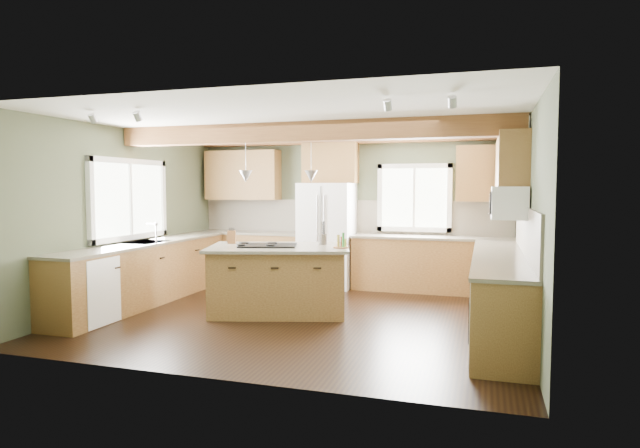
% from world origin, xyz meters
% --- Properties ---
extents(floor, '(5.60, 5.60, 0.00)m').
position_xyz_m(floor, '(0.00, 0.00, 0.00)').
color(floor, black).
rests_on(floor, ground).
extents(ceiling, '(5.60, 5.60, 0.00)m').
position_xyz_m(ceiling, '(0.00, 0.00, 2.60)').
color(ceiling, silver).
rests_on(ceiling, wall_back).
extents(wall_back, '(5.60, 0.00, 5.60)m').
position_xyz_m(wall_back, '(0.00, 2.50, 1.30)').
color(wall_back, '#4B533B').
rests_on(wall_back, ground).
extents(wall_left, '(0.00, 5.00, 5.00)m').
position_xyz_m(wall_left, '(-2.80, 0.00, 1.30)').
color(wall_left, '#4B533B').
rests_on(wall_left, ground).
extents(wall_right, '(0.00, 5.00, 5.00)m').
position_xyz_m(wall_right, '(2.80, 0.00, 1.30)').
color(wall_right, '#4B533B').
rests_on(wall_right, ground).
extents(ceiling_beam, '(5.55, 0.26, 0.26)m').
position_xyz_m(ceiling_beam, '(0.00, 0.10, 2.47)').
color(ceiling_beam, brown).
rests_on(ceiling_beam, ceiling).
extents(soffit_trim, '(5.55, 0.20, 0.10)m').
position_xyz_m(soffit_trim, '(0.00, 2.40, 2.54)').
color(soffit_trim, brown).
rests_on(soffit_trim, ceiling).
extents(backsplash_back, '(5.58, 0.03, 0.58)m').
position_xyz_m(backsplash_back, '(0.00, 2.48, 1.21)').
color(backsplash_back, brown).
rests_on(backsplash_back, wall_back).
extents(backsplash_right, '(0.03, 3.70, 0.58)m').
position_xyz_m(backsplash_right, '(2.78, 0.05, 1.21)').
color(backsplash_right, brown).
rests_on(backsplash_right, wall_right).
extents(base_cab_back_left, '(2.02, 0.60, 0.88)m').
position_xyz_m(base_cab_back_left, '(-1.79, 2.20, 0.44)').
color(base_cab_back_left, brown).
rests_on(base_cab_back_left, floor).
extents(counter_back_left, '(2.06, 0.64, 0.04)m').
position_xyz_m(counter_back_left, '(-1.79, 2.20, 0.90)').
color(counter_back_left, '#4C4438').
rests_on(counter_back_left, base_cab_back_left).
extents(base_cab_back_right, '(2.62, 0.60, 0.88)m').
position_xyz_m(base_cab_back_right, '(1.49, 2.20, 0.44)').
color(base_cab_back_right, brown).
rests_on(base_cab_back_right, floor).
extents(counter_back_right, '(2.66, 0.64, 0.04)m').
position_xyz_m(counter_back_right, '(1.49, 2.20, 0.90)').
color(counter_back_right, '#4C4438').
rests_on(counter_back_right, base_cab_back_right).
extents(base_cab_left, '(0.60, 3.70, 0.88)m').
position_xyz_m(base_cab_left, '(-2.50, 0.05, 0.44)').
color(base_cab_left, brown).
rests_on(base_cab_left, floor).
extents(counter_left, '(0.64, 3.74, 0.04)m').
position_xyz_m(counter_left, '(-2.50, 0.05, 0.90)').
color(counter_left, '#4C4438').
rests_on(counter_left, base_cab_left).
extents(base_cab_right, '(0.60, 3.70, 0.88)m').
position_xyz_m(base_cab_right, '(2.50, 0.05, 0.44)').
color(base_cab_right, brown).
rests_on(base_cab_right, floor).
extents(counter_right, '(0.64, 3.74, 0.04)m').
position_xyz_m(counter_right, '(2.50, 0.05, 0.90)').
color(counter_right, '#4C4438').
rests_on(counter_right, base_cab_right).
extents(upper_cab_back_left, '(1.40, 0.35, 0.90)m').
position_xyz_m(upper_cab_back_left, '(-1.99, 2.33, 1.95)').
color(upper_cab_back_left, brown).
rests_on(upper_cab_back_left, wall_back).
extents(upper_cab_over_fridge, '(0.96, 0.35, 0.70)m').
position_xyz_m(upper_cab_over_fridge, '(-0.30, 2.33, 2.15)').
color(upper_cab_over_fridge, brown).
rests_on(upper_cab_over_fridge, wall_back).
extents(upper_cab_right, '(0.35, 2.20, 0.90)m').
position_xyz_m(upper_cab_right, '(2.62, 0.90, 1.95)').
color(upper_cab_right, brown).
rests_on(upper_cab_right, wall_right).
extents(upper_cab_back_corner, '(0.90, 0.35, 0.90)m').
position_xyz_m(upper_cab_back_corner, '(2.30, 2.33, 1.95)').
color(upper_cab_back_corner, brown).
rests_on(upper_cab_back_corner, wall_back).
extents(window_left, '(0.04, 1.60, 1.05)m').
position_xyz_m(window_left, '(-2.78, 0.05, 1.55)').
color(window_left, white).
rests_on(window_left, wall_left).
extents(window_back, '(1.10, 0.04, 1.00)m').
position_xyz_m(window_back, '(1.15, 2.48, 1.55)').
color(window_back, white).
rests_on(window_back, wall_back).
extents(sink, '(0.50, 0.65, 0.03)m').
position_xyz_m(sink, '(-2.50, 0.05, 0.91)').
color(sink, '#262628').
rests_on(sink, counter_left).
extents(faucet, '(0.02, 0.02, 0.28)m').
position_xyz_m(faucet, '(-2.32, 0.05, 1.05)').
color(faucet, '#B2B2B7').
rests_on(faucet, sink).
extents(dishwasher, '(0.60, 0.60, 0.84)m').
position_xyz_m(dishwasher, '(-2.49, -1.25, 0.43)').
color(dishwasher, white).
rests_on(dishwasher, floor).
extents(oven, '(0.60, 0.72, 0.84)m').
position_xyz_m(oven, '(2.49, -1.25, 0.43)').
color(oven, white).
rests_on(oven, floor).
extents(microwave, '(0.40, 0.70, 0.38)m').
position_xyz_m(microwave, '(2.58, -0.05, 1.55)').
color(microwave, white).
rests_on(microwave, wall_right).
extents(pendant_left, '(0.18, 0.18, 0.16)m').
position_xyz_m(pendant_left, '(-0.83, -0.02, 1.88)').
color(pendant_left, '#B2B2B7').
rests_on(pendant_left, ceiling).
extents(pendant_right, '(0.18, 0.18, 0.16)m').
position_xyz_m(pendant_right, '(0.03, 0.22, 1.88)').
color(pendant_right, '#B2B2B7').
rests_on(pendant_right, ceiling).
extents(refrigerator, '(0.90, 0.74, 1.80)m').
position_xyz_m(refrigerator, '(-0.30, 2.12, 0.90)').
color(refrigerator, white).
rests_on(refrigerator, floor).
extents(island, '(2.02, 1.55, 0.88)m').
position_xyz_m(island, '(-0.40, 0.10, 0.44)').
color(island, brown).
rests_on(island, floor).
extents(island_top, '(2.17, 1.69, 0.04)m').
position_xyz_m(island_top, '(-0.40, 0.10, 0.90)').
color(island_top, '#4C4438').
rests_on(island_top, island).
extents(cooktop, '(0.89, 0.71, 0.02)m').
position_xyz_m(cooktop, '(-0.54, 0.06, 0.93)').
color(cooktop, black).
rests_on(cooktop, island_top).
extents(knife_block, '(0.13, 0.11, 0.18)m').
position_xyz_m(knife_block, '(-1.18, 0.22, 1.01)').
color(knife_block, brown).
rests_on(knife_block, island_top).
extents(utensil_crock, '(0.15, 0.15, 0.15)m').
position_xyz_m(utensil_crock, '(0.13, 0.47, 0.99)').
color(utensil_crock, '#3B342F').
rests_on(utensil_crock, island_top).
extents(bottle_tray, '(0.29, 0.29, 0.19)m').
position_xyz_m(bottle_tray, '(0.47, 0.16, 1.02)').
color(bottle_tray, brown).
rests_on(bottle_tray, island_top).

